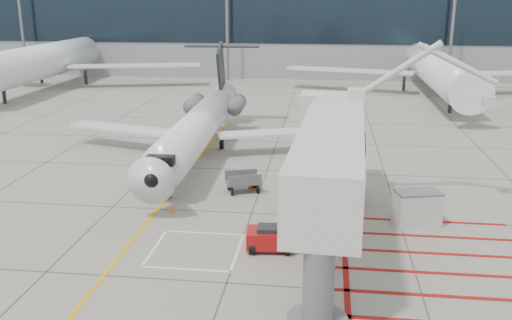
# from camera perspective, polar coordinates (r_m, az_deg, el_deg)

# --- Properties ---
(ground_plane) EXTENTS (260.00, 260.00, 0.00)m
(ground_plane) POSITION_cam_1_polar(r_m,az_deg,el_deg) (28.03, -1.54, -8.34)
(ground_plane) COLOR gray
(ground_plane) RESTS_ON ground
(regional_jet) EXTENTS (23.04, 28.73, 7.39)m
(regional_jet) POSITION_cam_1_polar(r_m,az_deg,el_deg) (39.56, -6.57, 4.52)
(regional_jet) COLOR white
(regional_jet) RESTS_ON ground_plane
(jet_bridge) EXTENTS (10.23, 19.97, 7.81)m
(jet_bridge) POSITION_cam_1_polar(r_m,az_deg,el_deg) (26.31, 7.43, -1.03)
(jet_bridge) COLOR silver
(jet_bridge) RESTS_ON ground_plane
(pushback_tug) EXTENTS (2.27, 1.52, 1.27)m
(pushback_tug) POSITION_cam_1_polar(r_m,az_deg,el_deg) (27.12, 1.41, -7.74)
(pushback_tug) COLOR #A3110F
(pushback_tug) RESTS_ON ground_plane
(baggage_cart) EXTENTS (2.37, 1.93, 1.29)m
(baggage_cart) POSITION_cam_1_polar(r_m,az_deg,el_deg) (34.86, -1.30, -2.18)
(baggage_cart) COLOR #555459
(baggage_cart) RESTS_ON ground_plane
(ground_power_unit) EXTENTS (2.55, 1.87, 1.81)m
(ground_power_unit) POSITION_cam_1_polar(r_m,az_deg,el_deg) (31.11, 15.80, -4.62)
(ground_power_unit) COLOR beige
(ground_power_unit) RESTS_ON ground_plane
(cone_nose) EXTENTS (0.31, 0.31, 0.43)m
(cone_nose) POSITION_cam_1_polar(r_m,az_deg,el_deg) (32.17, -8.47, -4.78)
(cone_nose) COLOR orange
(cone_nose) RESTS_ON ground_plane
(cone_side) EXTENTS (0.36, 0.36, 0.50)m
(cone_side) POSITION_cam_1_polar(r_m,az_deg,el_deg) (35.55, -0.55, -2.47)
(cone_side) COLOR #FE440D
(cone_side) RESTS_ON ground_plane
(terminal_building) EXTENTS (180.00, 28.00, 14.00)m
(terminal_building) POSITION_cam_1_polar(r_m,az_deg,el_deg) (95.50, 11.07, 13.15)
(terminal_building) COLOR gray
(terminal_building) RESTS_ON ground_plane
(terminal_glass_band) EXTENTS (180.00, 0.10, 6.00)m
(terminal_glass_band) POSITION_cam_1_polar(r_m,az_deg,el_deg) (81.45, 11.73, 13.33)
(terminal_glass_band) COLOR black
(terminal_glass_band) RESTS_ON ground_plane
(bg_aircraft_b) EXTENTS (37.87, 42.08, 12.62)m
(bg_aircraft_b) POSITION_cam_1_polar(r_m,az_deg,el_deg) (79.71, -19.70, 11.47)
(bg_aircraft_b) COLOR silver
(bg_aircraft_b) RESTS_ON ground_plane
(bg_aircraft_c) EXTENTS (35.52, 39.47, 11.84)m
(bg_aircraft_c) POSITION_cam_1_polar(r_m,az_deg,el_deg) (72.52, 17.40, 10.97)
(bg_aircraft_c) COLOR silver
(bg_aircraft_c) RESTS_ON ground_plane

